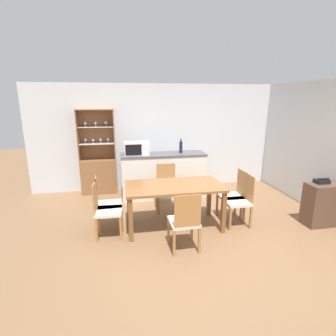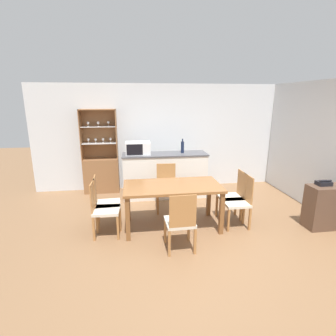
{
  "view_description": "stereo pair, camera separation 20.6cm",
  "coord_description": "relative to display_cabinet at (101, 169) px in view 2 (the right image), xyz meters",
  "views": [
    {
      "loc": [
        -1.25,
        -3.77,
        2.2
      ],
      "look_at": [
        -0.36,
        1.16,
        0.87
      ],
      "focal_mm": 28.0,
      "sensor_mm": 36.0,
      "label": 1
    },
    {
      "loc": [
        -1.05,
        -3.8,
        2.2
      ],
      "look_at": [
        -0.36,
        1.16,
        0.87
      ],
      "focal_mm": 28.0,
      "sensor_mm": 36.0,
      "label": 2
    }
  ],
  "objects": [
    {
      "name": "telephone",
      "position": [
        3.98,
        -2.39,
        0.23
      ],
      "size": [
        0.24,
        0.16,
        0.1
      ],
      "color": "black",
      "rests_on": "side_cabinet"
    },
    {
      "name": "kitchen_counter",
      "position": [
        1.47,
        -0.52,
        -0.07
      ],
      "size": [
        1.9,
        0.59,
        1.01
      ],
      "color": "silver",
      "rests_on": "ground_plane"
    },
    {
      "name": "dining_chair_side_right_near",
      "position": [
        2.57,
        -2.17,
        -0.11
      ],
      "size": [
        0.42,
        0.42,
        0.93
      ],
      "rotation": [
        0.0,
        0.0,
        1.56
      ],
      "color": "beige",
      "rests_on": "ground_plane"
    },
    {
      "name": "dining_chair_side_left_near",
      "position": [
        0.25,
        -2.17,
        -0.11
      ],
      "size": [
        0.44,
        0.44,
        0.93
      ],
      "rotation": [
        0.0,
        0.0,
        -1.62
      ],
      "color": "beige",
      "rests_on": "ground_plane"
    },
    {
      "name": "dining_table",
      "position": [
        1.41,
        -2.04,
        0.11
      ],
      "size": [
        1.66,
        0.86,
        0.77
      ],
      "color": "brown",
      "rests_on": "ground_plane"
    },
    {
      "name": "wine_bottle",
      "position": [
        1.88,
        -0.49,
        0.57
      ],
      "size": [
        0.07,
        0.07,
        0.32
      ],
      "color": "#141E38",
      "rests_on": "kitchen_counter"
    },
    {
      "name": "microwave",
      "position": [
        0.88,
        -0.5,
        0.57
      ],
      "size": [
        0.54,
        0.38,
        0.27
      ],
      "color": "silver",
      "rests_on": "kitchen_counter"
    },
    {
      "name": "dining_chair_head_far",
      "position": [
        1.41,
        -1.28,
        -0.11
      ],
      "size": [
        0.44,
        0.44,
        0.93
      ],
      "rotation": [
        0.0,
        0.0,
        3.08
      ],
      "color": "beige",
      "rests_on": "ground_plane"
    },
    {
      "name": "wall_back",
      "position": [
        1.8,
        0.19,
        0.7
      ],
      "size": [
        6.8,
        0.06,
        2.55
      ],
      "color": "silver",
      "rests_on": "ground_plane"
    },
    {
      "name": "dining_chair_side_left_far",
      "position": [
        0.25,
        -1.91,
        -0.11
      ],
      "size": [
        0.44,
        0.44,
        0.93
      ],
      "rotation": [
        0.0,
        0.0,
        -1.52
      ],
      "color": "beige",
      "rests_on": "ground_plane"
    },
    {
      "name": "dining_chair_side_right_far",
      "position": [
        2.57,
        -1.91,
        -0.11
      ],
      "size": [
        0.42,
        0.42,
        0.93
      ],
      "rotation": [
        0.0,
        0.0,
        1.56
      ],
      "color": "beige",
      "rests_on": "ground_plane"
    },
    {
      "name": "dining_chair_head_near",
      "position": [
        1.41,
        -2.8,
        -0.11
      ],
      "size": [
        0.43,
        0.43,
        0.93
      ],
      "rotation": [
        0.0,
        0.0,
        0.03
      ],
      "color": "beige",
      "rests_on": "ground_plane"
    },
    {
      "name": "display_cabinet",
      "position": [
        0.0,
        0.0,
        0.0
      ],
      "size": [
        0.82,
        0.35,
        1.97
      ],
      "color": "brown",
      "rests_on": "ground_plane"
    },
    {
      "name": "ground_plane",
      "position": [
        1.8,
        -2.44,
        -0.57
      ],
      "size": [
        18.0,
        18.0,
        0.0
      ],
      "primitive_type": "plane",
      "color": "brown"
    },
    {
      "name": "side_cabinet",
      "position": [
        4.03,
        -2.44,
        -0.19
      ],
      "size": [
        0.63,
        0.35,
        0.77
      ],
      "color": "brown",
      "rests_on": "ground_plane"
    }
  ]
}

